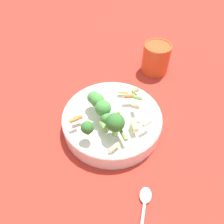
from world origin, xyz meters
The scene contains 5 objects.
ground_plane centered at (0.00, 0.00, 0.00)m, with size 3.00×3.00×0.00m, color #B72D23.
bowl centered at (0.00, 0.00, 0.03)m, with size 0.26×0.26×0.05m.
pasta_salad centered at (0.01, 0.03, 0.08)m, with size 0.18×0.22×0.06m.
cup centered at (-0.04, -0.28, 0.05)m, with size 0.09×0.09×0.10m.
spoon centered at (-0.14, 0.18, 0.01)m, with size 0.04×0.17×0.01m.
Camera 1 is at (-0.14, 0.34, 0.47)m, focal length 35.00 mm.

